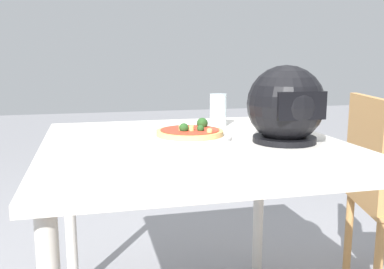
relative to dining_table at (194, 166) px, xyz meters
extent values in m
cube|color=beige|center=(0.00, 0.00, 0.07)|extent=(1.02, 1.08, 0.03)
cylinder|color=beige|center=(-0.45, -0.48, -0.31)|extent=(0.05, 0.05, 0.74)
cylinder|color=beige|center=(0.45, -0.48, -0.31)|extent=(0.05, 0.05, 0.74)
cylinder|color=white|center=(0.00, -0.06, 0.09)|extent=(0.30, 0.30, 0.01)
cylinder|color=tan|center=(0.00, -0.06, 0.11)|extent=(0.24, 0.24, 0.02)
cylinder|color=red|center=(0.00, -0.06, 0.12)|extent=(0.21, 0.21, 0.00)
sphere|color=#234C1E|center=(-0.03, -0.03, 0.13)|extent=(0.03, 0.03, 0.03)
sphere|color=#234C1E|center=(-0.06, -0.11, 0.13)|extent=(0.04, 0.04, 0.04)
sphere|color=#234C1E|center=(0.03, -0.04, 0.13)|extent=(0.03, 0.03, 0.03)
cylinder|color=#E0D172|center=(0.03, -0.05, 0.13)|extent=(0.02, 0.02, 0.02)
cylinder|color=#E0D172|center=(0.00, -0.04, 0.13)|extent=(0.03, 0.03, 0.02)
cylinder|color=#E0D172|center=(-0.05, 0.01, 0.13)|extent=(0.02, 0.02, 0.01)
sphere|color=black|center=(-0.30, 0.08, 0.22)|extent=(0.26, 0.26, 0.26)
cylinder|color=black|center=(-0.30, 0.08, 0.10)|extent=(0.21, 0.21, 0.02)
cube|color=black|center=(-0.30, 0.19, 0.22)|extent=(0.16, 0.02, 0.09)
cylinder|color=silver|center=(-0.18, -0.31, 0.15)|extent=(0.07, 0.07, 0.14)
cube|color=#B7844C|center=(-0.78, -0.13, -0.01)|extent=(0.12, 0.38, 0.45)
cylinder|color=#B7844C|center=(-0.84, -0.29, -0.47)|extent=(0.04, 0.04, 0.43)
camera|label=1|loc=(0.35, 1.40, 0.37)|focal=39.92mm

